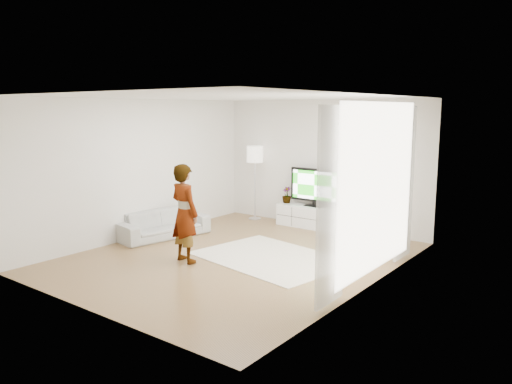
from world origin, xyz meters
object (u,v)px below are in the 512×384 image
Objects in this scene: rug at (271,258)px; player at (185,213)px; floor_lamp at (255,157)px; media_console at (314,217)px; sofa at (163,224)px; television at (315,186)px.

rug is 1.72m from player.
media_console is at bearing 2.35° from floor_lamp.
television is at bearing -27.33° from sofa.
sofa reaches higher than media_console.
floor_lamp is at bearing -177.65° from media_console.
sofa is (-1.57, 0.94, -0.58)m from player.
player is 0.90× the size of sofa.
player is at bearing -134.21° from rug.
television is 0.64× the size of sofa.
sofa is at bearing -100.43° from floor_lamp.
player is at bearing -97.74° from media_console.
television reaches higher than rug.
television reaches higher than sofa.
television is at bearing 102.99° from rug.
rug is 1.52× the size of player.
floor_lamp reaches higher than television.
floor_lamp is (0.46, 2.50, 1.20)m from sofa.
media_console is 1.41× the size of television.
player reaches higher than sofa.
television is 0.47× the size of rug.
television is at bearing 90.00° from media_console.
rug is at bearing -76.86° from media_console.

